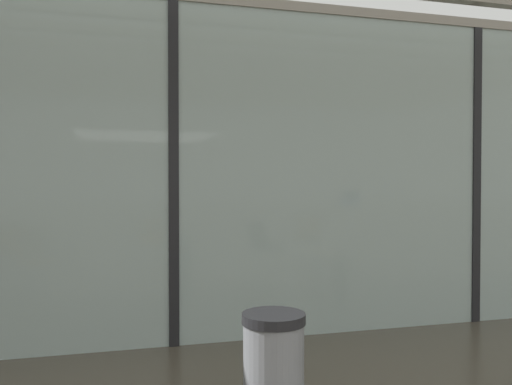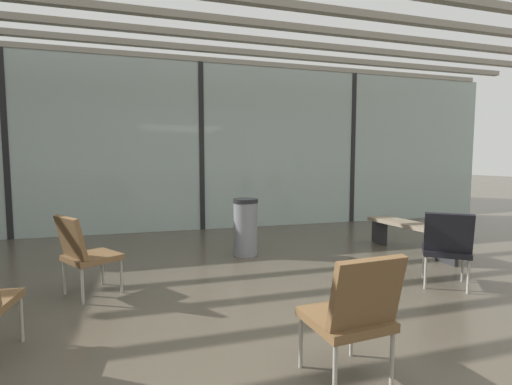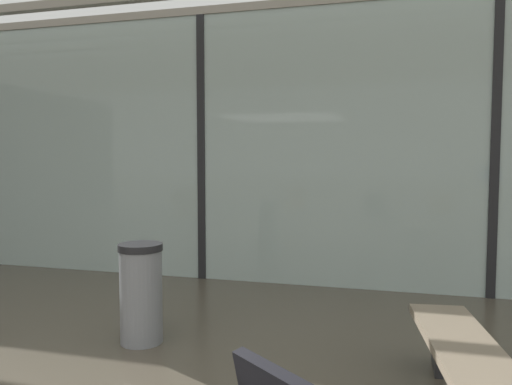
# 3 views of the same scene
# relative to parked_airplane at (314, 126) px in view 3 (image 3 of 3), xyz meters

# --- Properties ---
(glass_curtain_wall) EXTENTS (14.00, 0.08, 3.42)m
(glass_curtain_wall) POSITION_rel_parked_airplane_xyz_m (-0.77, -4.58, -0.56)
(glass_curtain_wall) COLOR #A3B7B2
(glass_curtain_wall) RESTS_ON ground
(window_mullion_1) EXTENTS (0.10, 0.12, 3.42)m
(window_mullion_1) POSITION_rel_parked_airplane_xyz_m (-0.77, -4.58, -0.56)
(window_mullion_1) COLOR black
(window_mullion_1) RESTS_ON ground
(window_mullion_2) EXTENTS (0.10, 0.12, 3.42)m
(window_mullion_2) POSITION_rel_parked_airplane_xyz_m (2.73, -4.58, -0.56)
(window_mullion_2) COLOR black
(window_mullion_2) RESTS_ON ground
(parked_airplane) EXTENTS (14.26, 4.54, 4.54)m
(parked_airplane) POSITION_rel_parked_airplane_xyz_m (0.00, 0.00, 0.00)
(parked_airplane) COLOR silver
(parked_airplane) RESTS_ON ground
(waiting_bench) EXTENTS (0.58, 1.69, 0.47)m
(waiting_bench) POSITION_rel_parked_airplane_xyz_m (2.07, -7.45, -1.91)
(waiting_bench) COLOR #7F705B
(waiting_bench) RESTS_ON ground
(trash_bin) EXTENTS (0.38, 0.38, 0.86)m
(trash_bin) POSITION_rel_parked_airplane_xyz_m (-0.43, -6.88, -1.83)
(trash_bin) COLOR slate
(trash_bin) RESTS_ON ground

